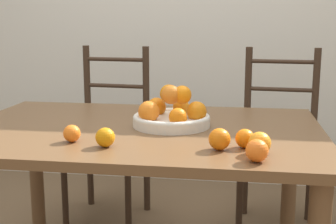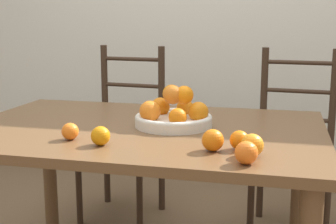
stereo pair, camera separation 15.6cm
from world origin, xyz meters
name	(u,v)px [view 2 (the right image)]	position (x,y,z in m)	size (l,w,h in m)	color
wall_back	(206,1)	(0.00, 1.56, 1.30)	(8.00, 0.06, 2.60)	silver
dining_table	(142,151)	(0.00, 0.00, 0.65)	(1.44, 0.98, 0.76)	brown
fruit_bowl	(174,114)	(0.12, 0.03, 0.80)	(0.31, 0.31, 0.17)	silver
orange_loose_0	(213,140)	(0.33, -0.29, 0.79)	(0.07, 0.07, 0.07)	orange
orange_loose_1	(239,140)	(0.41, -0.25, 0.79)	(0.06, 0.06, 0.06)	orange
orange_loose_2	(101,136)	(-0.05, -0.31, 0.79)	(0.07, 0.07, 0.07)	orange
orange_loose_3	(252,145)	(0.46, -0.32, 0.79)	(0.07, 0.07, 0.07)	orange
orange_loose_4	(246,153)	(0.45, -0.40, 0.79)	(0.07, 0.07, 0.07)	orange
orange_loose_5	(70,131)	(-0.19, -0.26, 0.79)	(0.06, 0.06, 0.06)	orange
chair_left	(124,139)	(-0.36, 0.82, 0.47)	(0.46, 0.44, 1.02)	#382619
chair_right	(293,150)	(0.62, 0.82, 0.47)	(0.45, 0.44, 1.02)	#382619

